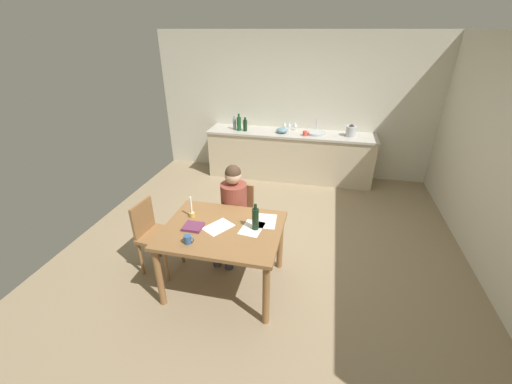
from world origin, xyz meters
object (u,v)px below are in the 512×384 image
at_px(stovetop_kettle, 351,131).
at_px(bottle_vinegar, 239,123).
at_px(person_seated, 232,207).
at_px(mixing_bowl, 282,130).
at_px(bottle_wine_red, 245,125).
at_px(wine_glass_back_left, 284,124).
at_px(wine_bottle_on_table, 255,219).
at_px(bottle_oil, 235,124).
at_px(wine_glass_near_sink, 295,125).
at_px(coffee_mug, 188,239).
at_px(book_magazine, 193,227).
at_px(wine_glass_by_kettle, 289,124).
at_px(dining_table, 223,237).
at_px(candlestick, 192,211).
at_px(chair_at_table, 237,215).
at_px(sink_unit, 316,133).
at_px(chair_side_empty, 154,233).
at_px(teacup_on_counter, 305,133).

bearing_deg(stovetop_kettle, bottle_vinegar, -177.43).
height_order(person_seated, mixing_bowl, person_seated).
xyz_separation_m(bottle_wine_red, wine_glass_back_left, (0.70, 0.24, 0.00)).
xyz_separation_m(wine_bottle_on_table, bottle_oil, (-1.09, 3.00, 0.13)).
bearing_deg(wine_glass_near_sink, coffee_mug, -99.84).
xyz_separation_m(book_magazine, wine_glass_by_kettle, (0.56, 3.30, 0.24)).
bearing_deg(stovetop_kettle, dining_table, -114.03).
bearing_deg(bottle_oil, candlestick, -83.07).
bearing_deg(book_magazine, dining_table, 11.35).
relative_size(bottle_oil, wine_glass_near_sink, 1.61).
xyz_separation_m(candlestick, mixing_bowl, (0.56, 2.88, 0.13)).
xyz_separation_m(chair_at_table, sink_unit, (0.83, 2.37, 0.44)).
height_order(bottle_oil, bottle_vinegar, bottle_vinegar).
relative_size(dining_table, chair_side_empty, 1.40).
distance_m(bottle_wine_red, mixing_bowl, 0.69).
bearing_deg(stovetop_kettle, sink_unit, 179.61).
relative_size(sink_unit, stovetop_kettle, 1.64).
distance_m(chair_side_empty, stovetop_kettle, 3.78).
bearing_deg(wine_glass_by_kettle, teacup_on_counter, -42.40).
relative_size(book_magazine, wine_glass_by_kettle, 1.27).
distance_m(dining_table, bottle_wine_red, 3.07).
distance_m(candlestick, bottle_oil, 2.95).
relative_size(chair_side_empty, candlestick, 3.57).
bearing_deg(chair_side_empty, book_magazine, -15.45).
relative_size(sink_unit, bottle_vinegar, 1.16).
relative_size(person_seated, wine_glass_back_left, 7.76).
relative_size(bottle_wine_red, teacup_on_counter, 2.15).
relative_size(candlestick, stovetop_kettle, 1.11).
height_order(wine_bottle_on_table, teacup_on_counter, wine_bottle_on_table).
bearing_deg(bottle_vinegar, bottle_oil, 148.50).
xyz_separation_m(coffee_mug, bottle_wine_red, (-0.29, 3.32, 0.21)).
height_order(dining_table, bottle_wine_red, bottle_wine_red).
distance_m(chair_side_empty, bottle_oil, 3.02).
xyz_separation_m(bottle_wine_red, mixing_bowl, (0.69, 0.03, -0.06)).
distance_m(dining_table, candlestick, 0.46).
bearing_deg(person_seated, dining_table, -82.77).
bearing_deg(mixing_bowl, sink_unit, 6.26).
height_order(person_seated, wine_bottle_on_table, person_seated).
bearing_deg(wine_glass_near_sink, stovetop_kettle, -8.49).
bearing_deg(dining_table, sink_unit, 76.04).
bearing_deg(wine_bottle_on_table, bottle_vinegar, 108.54).
xyz_separation_m(bottle_vinegar, wine_glass_near_sink, (1.02, 0.24, -0.02)).
height_order(chair_side_empty, stovetop_kettle, stovetop_kettle).
height_order(wine_bottle_on_table, bottle_wine_red, bottle_wine_red).
height_order(bottle_wine_red, wine_glass_near_sink, bottle_wine_red).
bearing_deg(candlestick, stovetop_kettle, 58.88).
relative_size(chair_at_table, mixing_bowl, 4.09).
distance_m(dining_table, bottle_vinegar, 3.10).
bearing_deg(chair_side_empty, bottle_wine_red, 83.21).
relative_size(chair_at_table, sink_unit, 2.40).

